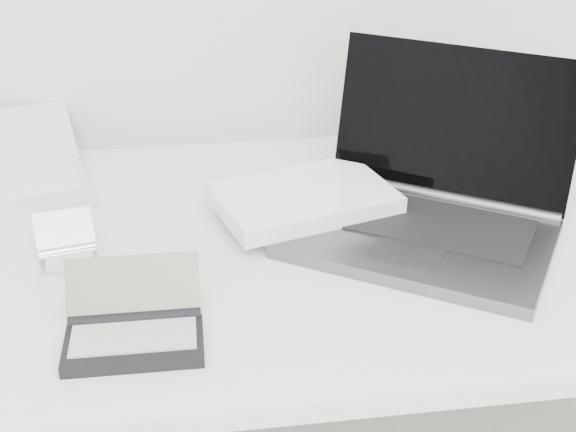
{
  "coord_description": "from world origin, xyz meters",
  "views": [
    {
      "loc": [
        -0.18,
        0.43,
        1.38
      ],
      "look_at": [
        -0.03,
        1.51,
        0.79
      ],
      "focal_mm": 50.0,
      "sensor_mm": 36.0,
      "label": 1
    }
  ],
  "objects": [
    {
      "name": "desk",
      "position": [
        0.0,
        1.55,
        0.68
      ],
      "size": [
        1.6,
        0.8,
        0.73
      ],
      "color": "white",
      "rests_on": "ground"
    },
    {
      "name": "laptop_large",
      "position": [
        0.15,
        1.56,
        0.77
      ],
      "size": [
        0.61,
        0.51,
        0.27
      ],
      "rotation": [
        0.0,
        0.0,
        -0.57
      ],
      "color": "#595D5F",
      "rests_on": "desk"
    },
    {
      "name": "netbook_open_white",
      "position": [
        -0.5,
        1.79,
        0.75
      ],
      "size": [
        0.32,
        0.38,
        0.09
      ],
      "rotation": [
        0.0,
        0.0,
        0.23
      ],
      "color": "silver",
      "rests_on": "desk"
    },
    {
      "name": "pda_silver",
      "position": [
        -0.37,
        1.52,
        0.74
      ],
      "size": [
        0.11,
        0.12,
        0.07
      ],
      "rotation": [
        0.0,
        0.0,
        0.19
      ],
      "color": "white",
      "rests_on": "desk"
    },
    {
      "name": "palmtop_charcoal",
      "position": [
        -0.26,
        1.3,
        0.75
      ],
      "size": [
        0.18,
        0.14,
        0.09
      ],
      "rotation": [
        0.0,
        0.0,
        -0.02
      ],
      "color": "black",
      "rests_on": "desk"
    }
  ]
}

